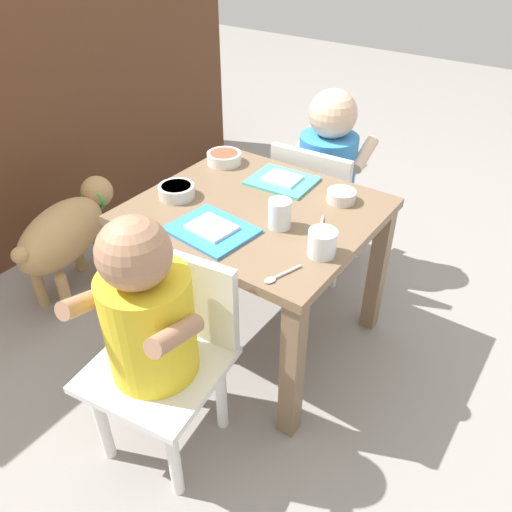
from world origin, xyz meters
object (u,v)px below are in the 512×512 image
Objects in this scene: dining_table at (256,232)px; water_cup_left at (322,244)px; cereal_bowl_left_side at (341,196)px; water_cup_right at (280,216)px; spoon_by_left_tray at (321,230)px; seated_child_left at (151,319)px; dog at (66,232)px; veggie_bowl_far at (177,191)px; food_tray_left at (212,229)px; food_tray_right at (282,180)px; spoon_by_right_tray at (279,276)px; seated_child_right at (326,165)px; cereal_bowl_right_side at (224,158)px.

water_cup_left is (-0.09, -0.24, 0.10)m from dining_table.
dining_table is 7.81× the size of cereal_bowl_left_side.
water_cup_left is 0.15m from water_cup_right.
spoon_by_left_tray reaches higher than dining_table.
seated_child_left is 0.75m from dog.
veggie_bowl_far reaches higher than cereal_bowl_left_side.
seated_child_left is 1.39× the size of dog.
seated_child_left is at bearing -145.30° from veggie_bowl_far.
water_cup_left reaches higher than dining_table.
seated_child_left is at bearing 170.68° from water_cup_right.
food_tray_left is at bearing 12.11° from seated_child_left.
dog is 6.11× the size of cereal_bowl_left_side.
seated_child_left reaches higher than water_cup_right.
seated_child_left is 0.40m from water_cup_right.
water_cup_left is 0.45m from veggie_bowl_far.
water_cup_left is (0.07, -0.26, 0.02)m from food_tray_left.
cereal_bowl_left_side is at bearing -57.98° from veggie_bowl_far.
food_tray_right reaches higher than spoon_by_right_tray.
spoon_by_left_tray is at bearing -65.66° from water_cup_right.
seated_child_right is 0.69m from spoon_by_right_tray.
seated_child_right is 6.15× the size of cereal_bowl_right_side.
cereal_bowl_left_side reaches higher than food_tray_right.
cereal_bowl_right_side is at bearing 6.15° from veggie_bowl_far.
cereal_bowl_left_side is 0.16m from spoon_by_left_tray.
water_cup_left is 0.91× the size of water_cup_right.
seated_child_right is 0.34m from cereal_bowl_left_side.
water_cup_left is at bearing -150.57° from spoon_by_left_tray.
seated_child_right is 0.54m from veggie_bowl_far.
cereal_bowl_left_side is (-0.27, -0.19, 0.07)m from seated_child_right.
veggie_bowl_far is at bearing 71.93° from spoon_by_right_tray.
dining_table is 9.09× the size of water_cup_left.
food_tray_left is at bearing 125.80° from spoon_by_left_tray.
food_tray_left is 1.13× the size of food_tray_right.
cereal_bowl_right_side is (0.59, 0.27, 0.07)m from seated_child_left.
dog is 0.92m from water_cup_left.
veggie_bowl_far reaches higher than food_tray_left.
cereal_bowl_right_side is at bearing 24.52° from seated_child_left.
water_cup_left is at bearing -109.80° from dining_table.
seated_child_right reaches higher than cereal_bowl_right_side.
spoon_by_left_tray is at bearing 29.43° from water_cup_left.
dining_table reaches higher than dog.
cereal_bowl_left_side is (0.20, -0.06, -0.01)m from water_cup_right.
cereal_bowl_right_side is at bearing 55.06° from dining_table.
cereal_bowl_left_side is (0.16, -0.17, 0.09)m from dining_table.
cereal_bowl_right_side reaches higher than cereal_bowl_left_side.
food_tray_right is 1.88× the size of spoon_by_right_tray.
dog is 0.88m from spoon_by_right_tray.
cereal_bowl_right_side is 1.05× the size of spoon_by_right_tray.
spoon_by_left_tray is (0.04, -0.09, -0.03)m from water_cup_right.
water_cup_left is at bearing -75.09° from food_tray_left.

